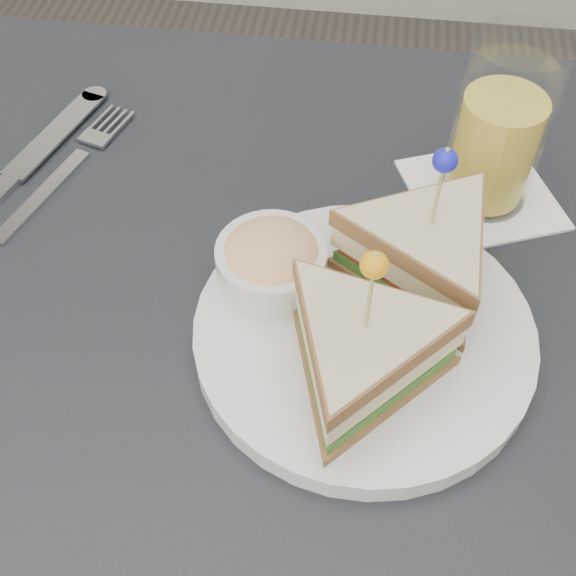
{
  "coord_description": "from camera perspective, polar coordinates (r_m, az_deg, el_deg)",
  "views": [
    {
      "loc": [
        0.05,
        -0.31,
        1.2
      ],
      "look_at": [
        0.01,
        0.01,
        0.8
      ],
      "focal_mm": 45.0,
      "sensor_mm": 36.0,
      "label": 1
    }
  ],
  "objects": [
    {
      "name": "cutlery_knife",
      "position": [
        0.7,
        -20.47,
        8.69
      ],
      "size": [
        0.09,
        0.24,
        0.01
      ],
      "rotation": [
        0.0,
        0.0,
        -0.28
      ],
      "color": "silver",
      "rests_on": "table"
    },
    {
      "name": "table",
      "position": [
        0.61,
        -1.08,
        -8.11
      ],
      "size": [
        0.8,
        0.8,
        0.75
      ],
      "color": "black",
      "rests_on": "ground"
    },
    {
      "name": "plate_meal",
      "position": [
        0.52,
        6.89,
        -1.22
      ],
      "size": [
        0.31,
        0.31,
        0.15
      ],
      "rotation": [
        0.0,
        0.0,
        0.29
      ],
      "color": "silver",
      "rests_on": "table"
    },
    {
      "name": "cutlery_fork",
      "position": [
        0.7,
        -16.74,
        9.36
      ],
      "size": [
        0.08,
        0.19,
        0.01
      ],
      "rotation": [
        0.0,
        0.0,
        -0.29
      ],
      "color": "silver",
      "rests_on": "table"
    },
    {
      "name": "drink_set",
      "position": [
        0.62,
        16.25,
        11.55
      ],
      "size": [
        0.16,
        0.16,
        0.15
      ],
      "rotation": [
        0.0,
        0.0,
        0.39
      ],
      "color": "white",
      "rests_on": "table"
    }
  ]
}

